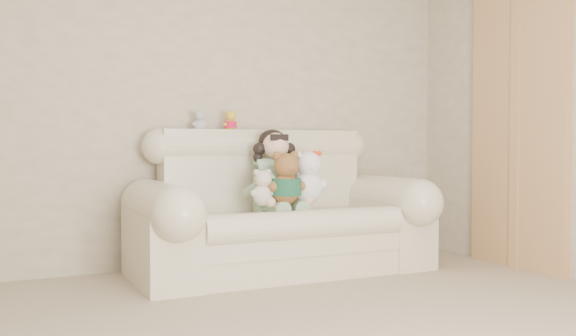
{
  "coord_description": "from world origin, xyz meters",
  "views": [
    {
      "loc": [
        -1.32,
        -2.06,
        0.9
      ],
      "look_at": [
        0.57,
        1.9,
        0.75
      ],
      "focal_mm": 39.27,
      "sensor_mm": 36.0,
      "label": 1
    }
  ],
  "objects_px": {
    "sofa": "(282,200)",
    "cream_teddy": "(262,184)",
    "seated_child": "(275,170)",
    "white_cat": "(308,172)",
    "brown_teddy": "(286,173)"
  },
  "relations": [
    {
      "from": "sofa",
      "to": "cream_teddy",
      "type": "bearing_deg",
      "value": -146.06
    },
    {
      "from": "seated_child",
      "to": "white_cat",
      "type": "height_order",
      "value": "seated_child"
    },
    {
      "from": "sofa",
      "to": "seated_child",
      "type": "relative_size",
      "value": 3.41
    },
    {
      "from": "seated_child",
      "to": "white_cat",
      "type": "relative_size",
      "value": 1.39
    },
    {
      "from": "sofa",
      "to": "brown_teddy",
      "type": "bearing_deg",
      "value": -106.21
    },
    {
      "from": "brown_teddy",
      "to": "sofa",
      "type": "bearing_deg",
      "value": 51.84
    },
    {
      "from": "sofa",
      "to": "cream_teddy",
      "type": "height_order",
      "value": "sofa"
    },
    {
      "from": "seated_child",
      "to": "white_cat",
      "type": "bearing_deg",
      "value": -43.16
    },
    {
      "from": "seated_child",
      "to": "cream_teddy",
      "type": "bearing_deg",
      "value": -123.55
    },
    {
      "from": "seated_child",
      "to": "white_cat",
      "type": "distance_m",
      "value": 0.26
    },
    {
      "from": "brown_teddy",
      "to": "cream_teddy",
      "type": "height_order",
      "value": "brown_teddy"
    },
    {
      "from": "sofa",
      "to": "seated_child",
      "type": "distance_m",
      "value": 0.23
    },
    {
      "from": "sofa",
      "to": "brown_teddy",
      "type": "distance_m",
      "value": 0.26
    },
    {
      "from": "seated_child",
      "to": "cream_teddy",
      "type": "distance_m",
      "value": 0.31
    },
    {
      "from": "white_cat",
      "to": "cream_teddy",
      "type": "height_order",
      "value": "white_cat"
    }
  ]
}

